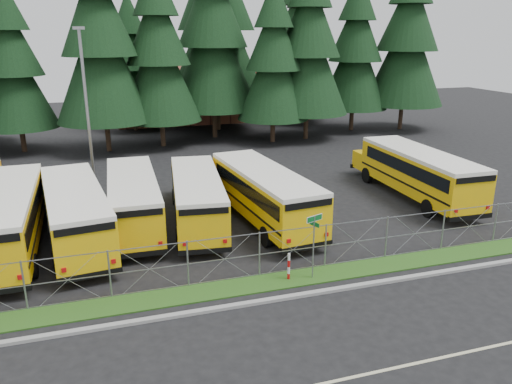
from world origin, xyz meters
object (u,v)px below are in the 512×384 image
at_px(bus_3, 133,201).
at_px(light_standard, 86,103).
at_px(bus_4, 197,199).
at_px(striped_bollard, 289,267).
at_px(bus_east, 415,174).
at_px(street_sign, 314,233).
at_px(bus_2, 75,214).
at_px(bus_1, 8,220).
at_px(bus_5, 262,195).

height_order(bus_3, light_standard, light_standard).
xyz_separation_m(bus_4, striped_bollard, (2.35, -7.50, -0.77)).
distance_m(bus_east, street_sign, 13.09).
bearing_deg(bus_4, bus_east, 8.52).
bearing_deg(bus_2, street_sign, -43.44).
bearing_deg(bus_1, striped_bollard, -31.66).
relative_size(street_sign, light_standard, 0.28).
relative_size(bus_4, bus_5, 0.93).
xyz_separation_m(bus_1, bus_2, (2.93, 0.09, -0.07)).
bearing_deg(bus_1, bus_5, -0.36).
bearing_deg(bus_3, bus_1, -164.57).
xyz_separation_m(bus_2, bus_5, (9.47, 0.08, 0.03)).
xyz_separation_m(bus_east, street_sign, (-10.31, -8.05, 0.53)).
distance_m(street_sign, striped_bollard, 1.75).
distance_m(bus_4, bus_east, 13.66).
distance_m(bus_1, bus_2, 2.94).
height_order(bus_4, bus_5, bus_5).
distance_m(bus_5, bus_east, 10.30).
xyz_separation_m(bus_1, striped_bollard, (11.35, -6.69, -0.91)).
relative_size(bus_1, bus_4, 1.10).
bearing_deg(bus_east, bus_4, -177.19).
distance_m(bus_1, street_sign, 14.13).
distance_m(bus_1, light_standard, 10.99).
relative_size(bus_5, striped_bollard, 9.36).
bearing_deg(bus_east, bus_5, -173.12).
xyz_separation_m(bus_2, light_standard, (0.83, 9.44, 4.06)).
distance_m(bus_1, bus_4, 9.04).
height_order(bus_3, bus_5, bus_5).
bearing_deg(street_sign, striped_bollard, 170.43).
height_order(bus_1, light_standard, light_standard).
bearing_deg(bus_east, striped_bollard, -143.92).
distance_m(bus_3, striped_bollard, 9.89).
relative_size(bus_3, bus_east, 0.93).
xyz_separation_m(bus_5, striped_bollard, (-1.05, -6.86, -0.87)).
xyz_separation_m(bus_1, bus_5, (12.40, 0.17, -0.04)).
bearing_deg(bus_5, bus_2, 174.83).
height_order(bus_east, striped_bollard, bus_east).
distance_m(bus_east, striped_bollard, 13.81).
distance_m(bus_2, bus_4, 6.11).
bearing_deg(light_standard, bus_3, -76.18).
bearing_deg(bus_1, light_standard, 67.32).
bearing_deg(street_sign, bus_3, 128.54).
bearing_deg(bus_3, bus_5, -9.16).
height_order(bus_1, bus_3, bus_1).
distance_m(bus_2, bus_5, 9.47).
bearing_deg(bus_1, bus_3, 12.77).
xyz_separation_m(bus_3, bus_5, (6.65, -1.25, 0.08)).
bearing_deg(bus_2, bus_1, 174.74).
xyz_separation_m(bus_1, bus_4, (9.00, 0.81, -0.14)).
bearing_deg(bus_4, bus_3, 176.14).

